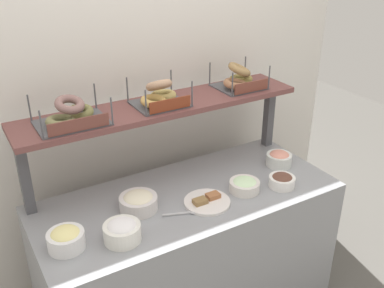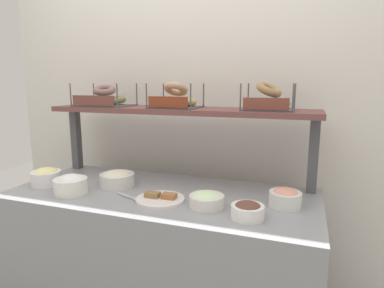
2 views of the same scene
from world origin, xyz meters
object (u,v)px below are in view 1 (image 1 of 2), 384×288
bagel_basket_sesame (159,96)px  bowl_chocolate_spread (282,180)px  bagel_basket_poppy (71,115)px  bowl_lox_spread (279,158)px  serving_spoon_near_plate (187,213)px  bowl_cream_cheese (122,231)px  bowl_potato_salad (138,202)px  bowl_egg_salad (66,238)px  bagel_basket_everything (239,79)px  bowl_scallion_spread (245,185)px  serving_plate_white (207,201)px

bagel_basket_sesame → bowl_chocolate_spread: bearing=-40.9°
bagel_basket_poppy → bowl_chocolate_spread: bearing=-23.4°
bowl_lox_spread → serving_spoon_near_plate: size_ratio=0.86×
bowl_cream_cheese → bowl_lox_spread: bowl_cream_cheese is taller
bowl_potato_salad → bowl_cream_cheese: bowl_cream_cheese is taller
bowl_lox_spread → serving_spoon_near_plate: bowl_lox_spread is taller
bowl_chocolate_spread → bowl_potato_salad: size_ratio=0.74×
bowl_egg_salad → bagel_basket_everything: 1.31m
bowl_scallion_spread → bagel_basket_poppy: bagel_basket_poppy is taller
serving_spoon_near_plate → bagel_basket_sesame: (0.07, 0.40, 0.47)m
serving_plate_white → bagel_basket_poppy: bearing=146.4°
bowl_cream_cheese → bowl_egg_salad: bearing=162.0°
bowl_egg_salad → bowl_scallion_spread: bowl_egg_salad is taller
bowl_cream_cheese → serving_plate_white: 0.49m
bagel_basket_everything → bowl_chocolate_spread: bearing=-92.0°
bowl_potato_salad → bagel_basket_poppy: 0.54m
bagel_basket_everything → bagel_basket_sesame: bearing=-178.4°
bowl_egg_salad → bowl_cream_cheese: bearing=-18.0°
bowl_cream_cheese → serving_spoon_near_plate: (0.35, 0.03, -0.04)m
serving_spoon_near_plate → bagel_basket_poppy: bearing=136.2°
bowl_lox_spread → serving_plate_white: bearing=-167.7°
serving_plate_white → bagel_basket_poppy: size_ratio=0.71×
bagel_basket_sesame → bowl_scallion_spread: bearing=-50.7°
bagel_basket_poppy → bagel_basket_sesame: bagel_basket_sesame is taller
bowl_cream_cheese → bagel_basket_sesame: bearing=45.8°
bowl_cream_cheese → serving_plate_white: (0.49, 0.06, -0.04)m
serving_spoon_near_plate → bagel_basket_sesame: bearing=80.3°
bowl_lox_spread → bowl_egg_salad: 1.31m
bowl_chocolate_spread → bowl_scallion_spread: bowl_chocolate_spread is taller
bowl_potato_salad → bagel_basket_sesame: bagel_basket_sesame is taller
bagel_basket_sesame → serving_spoon_near_plate: bearing=-99.7°
bowl_chocolate_spread → serving_plate_white: bowl_chocolate_spread is taller
bagel_basket_sesame → serving_plate_white: bearing=-79.7°
bowl_scallion_spread → bowl_cream_cheese: bearing=-175.4°
bowl_egg_salad → bagel_basket_poppy: size_ratio=0.49×
bowl_scallion_spread → bagel_basket_poppy: 0.97m
bowl_cream_cheese → bagel_basket_poppy: bagel_basket_poppy is taller
bowl_potato_salad → bagel_basket_poppy: size_ratio=0.57×
bowl_lox_spread → bagel_basket_everything: 0.52m
bowl_egg_salad → bagel_basket_everything: size_ratio=0.61×
serving_plate_white → serving_spoon_near_plate: size_ratio=1.38×
bagel_basket_poppy → bowl_cream_cheese: bearing=-82.3°
serving_plate_white → bowl_cream_cheese: bearing=-173.3°
bowl_cream_cheese → bowl_scallion_spread: 0.73m
bowl_cream_cheese → bagel_basket_everything: (0.95, 0.45, 0.43)m
bowl_cream_cheese → bagel_basket_everything: bearing=25.3°
bagel_basket_sesame → bagel_basket_everything: bearing=1.6°
bowl_lox_spread → bowl_egg_salad: bowl_egg_salad is taller
bowl_lox_spread → bowl_egg_salad: bearing=-175.3°
bowl_scallion_spread → bagel_basket_poppy: (-0.78, 0.36, 0.44)m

